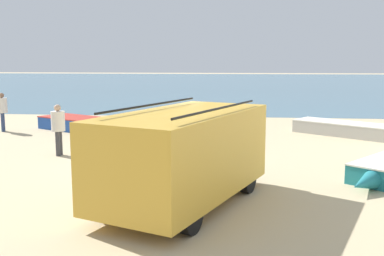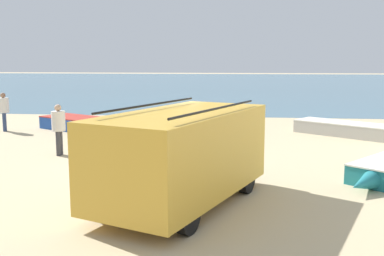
{
  "view_description": "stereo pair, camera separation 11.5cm",
  "coord_description": "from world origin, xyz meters",
  "px_view_note": "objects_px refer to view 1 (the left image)",
  "views": [
    {
      "loc": [
        2.4,
        -13.44,
        3.21
      ],
      "look_at": [
        0.87,
        1.05,
        1.0
      ],
      "focal_mm": 42.0,
      "sensor_mm": 36.0,
      "label": 1
    },
    {
      "loc": [
        2.51,
        -13.43,
        3.21
      ],
      "look_at": [
        0.87,
        1.05,
        1.0
      ],
      "focal_mm": 42.0,
      "sensor_mm": 36.0,
      "label": 2
    }
  ],
  "objects_px": {
    "fishing_rowboat_3": "(348,129)",
    "fisherman_1": "(2,108)",
    "fisherman_0": "(58,125)",
    "parked_van": "(185,153)",
    "fishing_rowboat_1": "(86,125)"
  },
  "relations": [
    {
      "from": "parked_van",
      "to": "fisherman_0",
      "type": "distance_m",
      "value": 6.78
    },
    {
      "from": "fishing_rowboat_3",
      "to": "fisherman_1",
      "type": "distance_m",
      "value": 15.32
    },
    {
      "from": "parked_van",
      "to": "fishing_rowboat_3",
      "type": "height_order",
      "value": "parked_van"
    },
    {
      "from": "fishing_rowboat_3",
      "to": "fisherman_0",
      "type": "distance_m",
      "value": 11.92
    },
    {
      "from": "fishing_rowboat_1",
      "to": "fisherman_0",
      "type": "bearing_deg",
      "value": -51.59
    },
    {
      "from": "fishing_rowboat_1",
      "to": "fishing_rowboat_3",
      "type": "relative_size",
      "value": 1.15
    },
    {
      "from": "fishing_rowboat_1",
      "to": "fisherman_1",
      "type": "relative_size",
      "value": 3.09
    },
    {
      "from": "parked_van",
      "to": "fisherman_1",
      "type": "relative_size",
      "value": 3.04
    },
    {
      "from": "fishing_rowboat_3",
      "to": "fisherman_0",
      "type": "xyz_separation_m",
      "value": [
        -10.7,
        -5.19,
        0.76
      ]
    },
    {
      "from": "fisherman_1",
      "to": "fisherman_0",
      "type": "bearing_deg",
      "value": 108.0
    },
    {
      "from": "fisherman_1",
      "to": "parked_van",
      "type": "bearing_deg",
      "value": 108.97
    },
    {
      "from": "parked_van",
      "to": "fishing_rowboat_1",
      "type": "distance_m",
      "value": 11.55
    },
    {
      "from": "fishing_rowboat_3",
      "to": "fisherman_0",
      "type": "relative_size",
      "value": 2.71
    },
    {
      "from": "fishing_rowboat_1",
      "to": "fisherman_1",
      "type": "bearing_deg",
      "value": -143.13
    },
    {
      "from": "fisherman_0",
      "to": "fishing_rowboat_1",
      "type": "bearing_deg",
      "value": 99.83
    }
  ]
}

